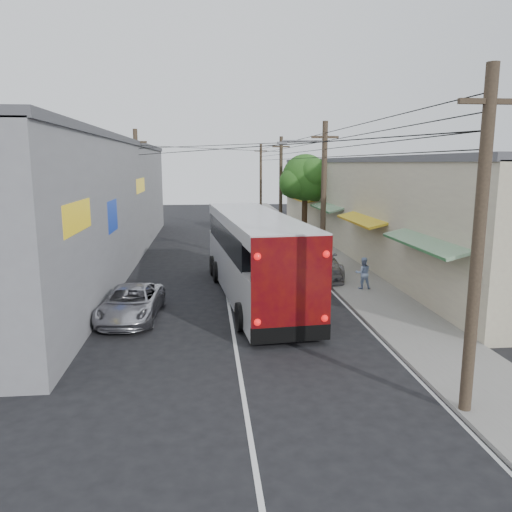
{
  "coord_description": "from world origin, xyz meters",
  "views": [
    {
      "loc": [
        -0.87,
        -12.5,
        5.91
      ],
      "look_at": [
        1.16,
        7.8,
        2.1
      ],
      "focal_mm": 35.0,
      "sensor_mm": 36.0,
      "label": 1
    }
  ],
  "objects_px": {
    "parked_car_mid": "(279,232)",
    "parked_car_far": "(262,218)",
    "jeepney": "(131,303)",
    "pedestrian_far": "(363,273)",
    "pedestrian_near": "(323,256)",
    "coach_bus": "(254,255)",
    "parked_suv": "(311,259)"
  },
  "relations": [
    {
      "from": "jeepney",
      "to": "parked_suv",
      "type": "height_order",
      "value": "parked_suv"
    },
    {
      "from": "coach_bus",
      "to": "jeepney",
      "type": "distance_m",
      "value": 5.87
    },
    {
      "from": "parked_car_mid",
      "to": "pedestrian_far",
      "type": "height_order",
      "value": "pedestrian_far"
    },
    {
      "from": "pedestrian_far",
      "to": "coach_bus",
      "type": "bearing_deg",
      "value": 8.21
    },
    {
      "from": "parked_car_far",
      "to": "pedestrian_far",
      "type": "bearing_deg",
      "value": -85.86
    },
    {
      "from": "pedestrian_far",
      "to": "parked_suv",
      "type": "bearing_deg",
      "value": -59.88
    },
    {
      "from": "parked_car_mid",
      "to": "parked_car_far",
      "type": "xyz_separation_m",
      "value": [
        -0.35,
        8.87,
        0.06
      ]
    },
    {
      "from": "jeepney",
      "to": "parked_car_mid",
      "type": "bearing_deg",
      "value": 69.11
    },
    {
      "from": "coach_bus",
      "to": "pedestrian_far",
      "type": "distance_m",
      "value": 5.29
    },
    {
      "from": "coach_bus",
      "to": "pedestrian_near",
      "type": "relative_size",
      "value": 7.92
    },
    {
      "from": "pedestrian_far",
      "to": "pedestrian_near",
      "type": "bearing_deg",
      "value": -73.53
    },
    {
      "from": "parked_suv",
      "to": "pedestrian_far",
      "type": "relative_size",
      "value": 4.16
    },
    {
      "from": "parked_car_mid",
      "to": "parked_car_far",
      "type": "relative_size",
      "value": 0.9
    },
    {
      "from": "jeepney",
      "to": "coach_bus",
      "type": "bearing_deg",
      "value": 32.92
    },
    {
      "from": "jeepney",
      "to": "pedestrian_far",
      "type": "distance_m",
      "value": 10.66
    },
    {
      "from": "jeepney",
      "to": "pedestrian_near",
      "type": "height_order",
      "value": "pedestrian_near"
    },
    {
      "from": "parked_car_mid",
      "to": "parked_car_far",
      "type": "distance_m",
      "value": 8.87
    },
    {
      "from": "jeepney",
      "to": "parked_car_mid",
      "type": "xyz_separation_m",
      "value": [
        8.4,
        18.42,
        0.13
      ]
    },
    {
      "from": "parked_car_mid",
      "to": "pedestrian_far",
      "type": "distance_m",
      "value": 15.27
    },
    {
      "from": "jeepney",
      "to": "pedestrian_far",
      "type": "bearing_deg",
      "value": 21.43
    },
    {
      "from": "parked_suv",
      "to": "pedestrian_far",
      "type": "bearing_deg",
      "value": -61.47
    },
    {
      "from": "parked_suv",
      "to": "pedestrian_near",
      "type": "relative_size",
      "value": 3.75
    },
    {
      "from": "jeepney",
      "to": "parked_suv",
      "type": "bearing_deg",
      "value": 42.17
    },
    {
      "from": "parked_car_far",
      "to": "coach_bus",
      "type": "bearing_deg",
      "value": -97.97
    },
    {
      "from": "pedestrian_near",
      "to": "coach_bus",
      "type": "bearing_deg",
      "value": 47.83
    },
    {
      "from": "coach_bus",
      "to": "parked_suv",
      "type": "bearing_deg",
      "value": 43.58
    },
    {
      "from": "coach_bus",
      "to": "parked_car_mid",
      "type": "height_order",
      "value": "coach_bus"
    },
    {
      "from": "jeepney",
      "to": "pedestrian_near",
      "type": "relative_size",
      "value": 2.75
    },
    {
      "from": "parked_suv",
      "to": "parked_car_far",
      "type": "bearing_deg",
      "value": 92.5
    },
    {
      "from": "pedestrian_near",
      "to": "pedestrian_far",
      "type": "xyz_separation_m",
      "value": [
        0.95,
        -4.0,
        -0.08
      ]
    },
    {
      "from": "parked_car_far",
      "to": "pedestrian_near",
      "type": "xyz_separation_m",
      "value": [
        1.15,
        -20.03,
        0.13
      ]
    },
    {
      "from": "pedestrian_near",
      "to": "jeepney",
      "type": "bearing_deg",
      "value": 39.45
    }
  ]
}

